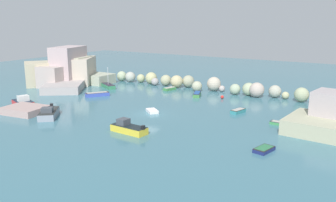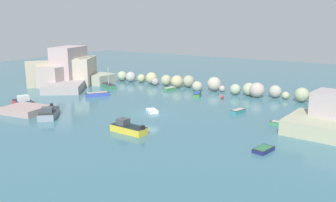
{
  "view_description": "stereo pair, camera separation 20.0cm",
  "coord_description": "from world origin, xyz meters",
  "px_view_note": "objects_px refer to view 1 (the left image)",
  "views": [
    {
      "loc": [
        30.5,
        -43.44,
        14.28
      ],
      "look_at": [
        0.0,
        5.26,
        1.0
      ],
      "focal_mm": 38.63,
      "sensor_mm": 36.0,
      "label": 1
    },
    {
      "loc": [
        30.67,
        -43.33,
        14.28
      ],
      "look_at": [
        0.0,
        5.26,
        1.0
      ],
      "focal_mm": 38.63,
      "sensor_mm": 36.0,
      "label": 2
    }
  ],
  "objects_px": {
    "moored_boat_0": "(49,113)",
    "moored_boat_3": "(152,111)",
    "stone_dock": "(25,110)",
    "moored_boat_2": "(238,111)",
    "moored_boat_6": "(264,149)",
    "moored_boat_9": "(97,94)",
    "channel_buoy": "(222,97)",
    "moored_boat_7": "(170,89)",
    "moored_boat_8": "(280,123)",
    "moored_boat_4": "(23,102)",
    "moored_boat_5": "(128,128)",
    "moored_boat_10": "(197,94)",
    "moored_boat_1": "(108,86)"
  },
  "relations": [
    {
      "from": "moored_boat_4",
      "to": "moored_boat_9",
      "type": "bearing_deg",
      "value": 85.05
    },
    {
      "from": "stone_dock",
      "to": "moored_boat_0",
      "type": "xyz_separation_m",
      "value": [
        4.96,
        0.34,
        0.09
      ]
    },
    {
      "from": "moored_boat_0",
      "to": "moored_boat_3",
      "type": "distance_m",
      "value": 15.33
    },
    {
      "from": "moored_boat_3",
      "to": "moored_boat_9",
      "type": "xyz_separation_m",
      "value": [
        -15.37,
        4.3,
        0.15
      ]
    },
    {
      "from": "moored_boat_6",
      "to": "stone_dock",
      "type": "bearing_deg",
      "value": 107.79
    },
    {
      "from": "stone_dock",
      "to": "moored_boat_2",
      "type": "relative_size",
      "value": 2.13
    },
    {
      "from": "moored_boat_5",
      "to": "moored_boat_10",
      "type": "distance_m",
      "value": 24.25
    },
    {
      "from": "moored_boat_1",
      "to": "moored_boat_5",
      "type": "bearing_deg",
      "value": 165.17
    },
    {
      "from": "moored_boat_4",
      "to": "moored_boat_9",
      "type": "distance_m",
      "value": 13.19
    },
    {
      "from": "moored_boat_0",
      "to": "moored_boat_9",
      "type": "bearing_deg",
      "value": 155.92
    },
    {
      "from": "moored_boat_0",
      "to": "moored_boat_8",
      "type": "relative_size",
      "value": 2.06
    },
    {
      "from": "moored_boat_4",
      "to": "moored_boat_0",
      "type": "bearing_deg",
      "value": 3.65
    },
    {
      "from": "moored_boat_1",
      "to": "moored_boat_8",
      "type": "height_order",
      "value": "moored_boat_1"
    },
    {
      "from": "moored_boat_0",
      "to": "moored_boat_2",
      "type": "xyz_separation_m",
      "value": [
        22.68,
        17.1,
        -0.29
      ]
    },
    {
      "from": "moored_boat_0",
      "to": "moored_boat_4",
      "type": "relative_size",
      "value": 1.14
    },
    {
      "from": "channel_buoy",
      "to": "moored_boat_3",
      "type": "relative_size",
      "value": 0.22
    },
    {
      "from": "moored_boat_9",
      "to": "moored_boat_4",
      "type": "bearing_deg",
      "value": -169.89
    },
    {
      "from": "stone_dock",
      "to": "moored_boat_9",
      "type": "distance_m",
      "value": 15.04
    },
    {
      "from": "moored_boat_9",
      "to": "moored_boat_1",
      "type": "bearing_deg",
      "value": 61.29
    },
    {
      "from": "channel_buoy",
      "to": "moored_boat_7",
      "type": "bearing_deg",
      "value": 172.14
    },
    {
      "from": "moored_boat_6",
      "to": "moored_boat_10",
      "type": "relative_size",
      "value": 0.72
    },
    {
      "from": "moored_boat_2",
      "to": "channel_buoy",
      "type": "bearing_deg",
      "value": -129.49
    },
    {
      "from": "stone_dock",
      "to": "moored_boat_2",
      "type": "xyz_separation_m",
      "value": [
        27.64,
        17.45,
        -0.21
      ]
    },
    {
      "from": "moored_boat_3",
      "to": "moored_boat_7",
      "type": "distance_m",
      "value": 17.89
    },
    {
      "from": "moored_boat_0",
      "to": "moored_boat_3",
      "type": "xyz_separation_m",
      "value": [
        11.29,
        10.37,
        -0.38
      ]
    },
    {
      "from": "stone_dock",
      "to": "moored_boat_6",
      "type": "xyz_separation_m",
      "value": [
        36.12,
        3.42,
        -0.27
      ]
    },
    {
      "from": "channel_buoy",
      "to": "moored_boat_3",
      "type": "distance_m",
      "value": 15.66
    },
    {
      "from": "stone_dock",
      "to": "moored_boat_1",
      "type": "xyz_separation_m",
      "value": [
        -2.89,
        22.42,
        -0.11
      ]
    },
    {
      "from": "moored_boat_0",
      "to": "moored_boat_5",
      "type": "relative_size",
      "value": 1.1
    },
    {
      "from": "stone_dock",
      "to": "channel_buoy",
      "type": "relative_size",
      "value": 10.23
    },
    {
      "from": "moored_boat_7",
      "to": "stone_dock",
      "type": "bearing_deg",
      "value": -5.7
    },
    {
      "from": "channel_buoy",
      "to": "moored_boat_8",
      "type": "distance_m",
      "value": 17.35
    },
    {
      "from": "moored_boat_6",
      "to": "moored_boat_1",
      "type": "bearing_deg",
      "value": 76.42
    },
    {
      "from": "moored_boat_8",
      "to": "moored_boat_9",
      "type": "height_order",
      "value": "moored_boat_9"
    },
    {
      "from": "moored_boat_2",
      "to": "moored_boat_3",
      "type": "distance_m",
      "value": 13.23
    },
    {
      "from": "moored_boat_4",
      "to": "moored_boat_6",
      "type": "height_order",
      "value": "moored_boat_4"
    },
    {
      "from": "channel_buoy",
      "to": "moored_boat_6",
      "type": "relative_size",
      "value": 0.21
    },
    {
      "from": "moored_boat_7",
      "to": "moored_boat_4",
      "type": "bearing_deg",
      "value": -16.57
    },
    {
      "from": "moored_boat_1",
      "to": "moored_boat_9",
      "type": "relative_size",
      "value": 1.08
    },
    {
      "from": "moored_boat_10",
      "to": "moored_boat_8",
      "type": "bearing_deg",
      "value": 38.13
    },
    {
      "from": "channel_buoy",
      "to": "moored_boat_8",
      "type": "bearing_deg",
      "value": -39.45
    },
    {
      "from": "moored_boat_7",
      "to": "moored_boat_9",
      "type": "relative_size",
      "value": 0.68
    },
    {
      "from": "moored_boat_5",
      "to": "moored_boat_8",
      "type": "distance_m",
      "value": 20.63
    },
    {
      "from": "moored_boat_6",
      "to": "moored_boat_9",
      "type": "xyz_separation_m",
      "value": [
        -35.24,
        11.6,
        0.13
      ]
    },
    {
      "from": "moored_boat_1",
      "to": "moored_boat_6",
      "type": "xyz_separation_m",
      "value": [
        39.01,
        -19.0,
        -0.16
      ]
    },
    {
      "from": "moored_boat_3",
      "to": "moored_boat_10",
      "type": "distance_m",
      "value": 14.24
    },
    {
      "from": "moored_boat_7",
      "to": "moored_boat_2",
      "type": "bearing_deg",
      "value": 75.22
    },
    {
      "from": "moored_boat_9",
      "to": "moored_boat_2",
      "type": "bearing_deg",
      "value": -50.52
    },
    {
      "from": "stone_dock",
      "to": "moored_boat_6",
      "type": "relative_size",
      "value": 2.18
    },
    {
      "from": "stone_dock",
      "to": "moored_boat_4",
      "type": "distance_m",
      "value": 5.42
    }
  ]
}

